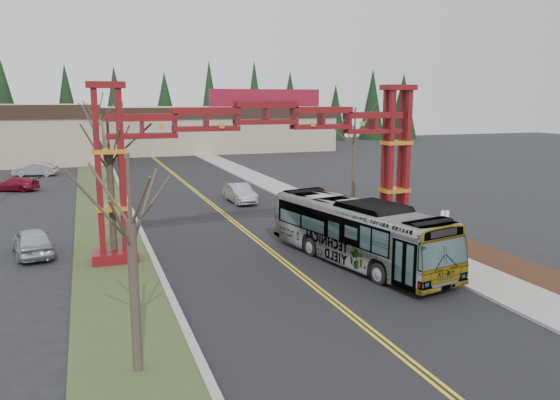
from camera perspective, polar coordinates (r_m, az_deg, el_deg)
name	(u,v)px	position (r m, az deg, el deg)	size (l,w,h in m)	color
road	(234,222)	(36.70, -4.88, -2.28)	(12.00, 110.00, 0.02)	black
lane_line_left	(232,222)	(36.66, -5.06, -2.27)	(0.12, 100.00, 0.01)	yellow
lane_line_right	(235,221)	(36.72, -4.70, -2.24)	(0.12, 100.00, 0.01)	yellow
curb_right	(318,214)	(38.67, 3.96, -1.51)	(0.30, 110.00, 0.15)	#9B9A96
sidewalk_right	(336,213)	(39.27, 5.90, -1.36)	(2.60, 110.00, 0.14)	gray
landscape_strip	(522,270)	(28.67, 23.93, -6.67)	(2.60, 50.00, 0.12)	#321B10
grass_median	(109,231)	(35.56, -17.45, -3.09)	(4.00, 110.00, 0.08)	#384824
curb_left	(139,228)	(35.66, -14.49, -2.84)	(0.30, 110.00, 0.15)	#9B9A96
gateway_arch	(266,139)	(29.17, -1.49, 6.36)	(18.20, 1.60, 8.90)	#5C0C0F
retail_building_east	(206,128)	(91.71, -7.75, 7.46)	(38.00, 20.30, 7.00)	tan
conifer_treeline	(137,109)	(102.07, -14.67, 9.18)	(116.10, 5.60, 13.00)	black
transit_bus	(357,232)	(27.30, 8.05, -3.33)	(2.70, 11.53, 3.21)	#929599
silver_sedan	(240,193)	(43.44, -4.23, 0.70)	(1.58, 4.52, 1.49)	#A5A8AD
parked_car_near_a	(32,242)	(31.36, -24.47, -3.98)	(1.78, 4.42, 1.51)	#B5BABE
parked_car_mid_a	(14,184)	(54.33, -26.00, 1.49)	(1.73, 4.26, 1.24)	maroon
parked_car_far_a	(35,169)	(64.25, -24.20, 2.95)	(1.56, 4.46, 1.47)	#A9AEB1
bare_tree_median_near	(131,222)	(16.09, -15.33, -2.19)	(2.92, 2.92, 6.57)	#382D26
bare_tree_median_mid	(109,154)	(28.07, -17.44, 4.65)	(3.25, 3.25, 7.63)	#382D26
bare_tree_median_far	(96,123)	(51.56, -18.66, 7.60)	(3.13, 3.13, 8.12)	#382D26
bare_tree_right_far	(355,136)	(41.44, 7.82, 6.66)	(3.13, 3.13, 7.51)	#382D26
street_sign	(445,220)	(31.68, 16.82, -2.06)	(0.44, 0.18, 2.01)	#3F3F44
barrel_south	(420,227)	(33.63, 14.44, -2.79)	(0.60, 0.60, 1.11)	#D9600C
barrel_mid	(397,222)	(35.37, 12.09, -2.21)	(0.49, 0.49, 0.91)	#D9600C
barrel_north	(384,215)	(36.93, 10.78, -1.52)	(0.57, 0.57, 1.06)	#D9600C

